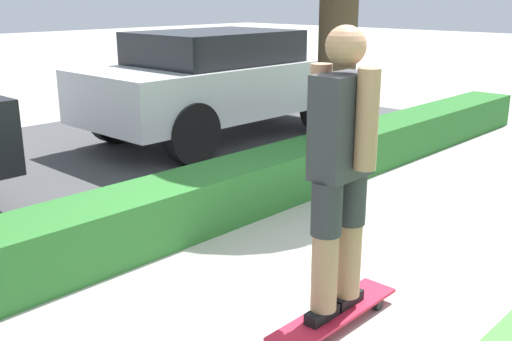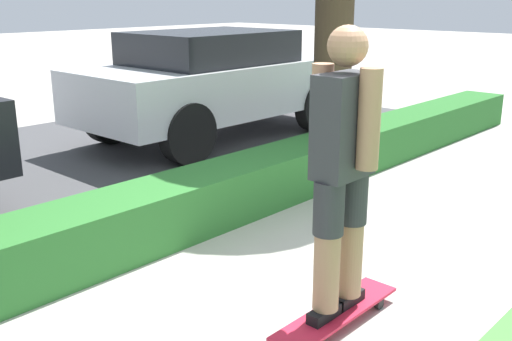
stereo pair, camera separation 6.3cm
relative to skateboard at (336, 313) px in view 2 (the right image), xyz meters
name	(u,v)px [view 2 (the right image)]	position (x,y,z in m)	size (l,w,h in m)	color
ground_plane	(333,291)	(0.35, 0.27, -0.08)	(60.00, 60.00, 0.00)	#ADA89E
street_asphalt	(33,173)	(0.35, 4.47, -0.07)	(12.78, 5.00, 0.01)	#474749
hedge_row	(181,206)	(0.35, 1.87, 0.16)	(12.78, 0.60, 0.47)	#2D702D
skateboard	(336,313)	(0.00, 0.00, 0.00)	(1.04, 0.24, 0.09)	red
skater_person	(343,168)	(0.00, 0.00, 0.94)	(0.50, 0.44, 1.72)	black
parked_car_middle	(215,80)	(3.07, 4.26, 0.74)	(4.09, 1.83, 1.50)	silver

